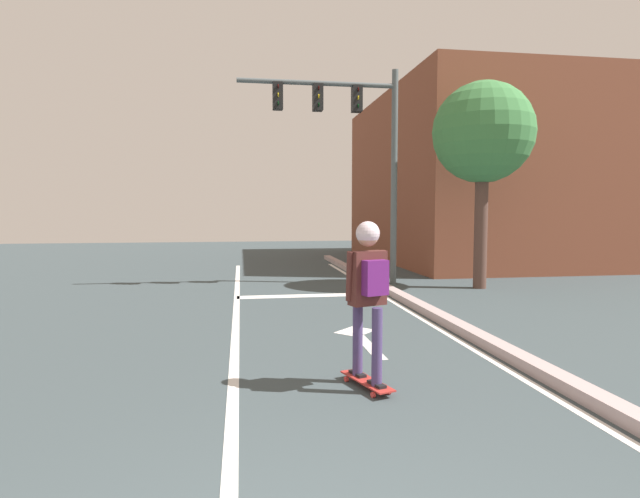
% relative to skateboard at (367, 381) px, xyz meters
% --- Properties ---
extents(lane_line_center, '(0.12, 20.00, 0.01)m').
position_rel_skateboard_xyz_m(lane_line_center, '(-1.41, 2.51, -0.07)').
color(lane_line_center, silver).
rests_on(lane_line_center, ground).
extents(lane_line_curbside, '(0.12, 20.00, 0.01)m').
position_rel_skateboard_xyz_m(lane_line_curbside, '(1.81, 2.51, -0.07)').
color(lane_line_curbside, silver).
rests_on(lane_line_curbside, ground).
extents(stop_bar, '(3.36, 0.40, 0.01)m').
position_rel_skateboard_xyz_m(stop_bar, '(0.28, 5.94, -0.07)').
color(stop_bar, silver).
rests_on(stop_bar, ground).
extents(lane_arrow_stem, '(0.16, 1.40, 0.01)m').
position_rel_skateboard_xyz_m(lane_arrow_stem, '(0.44, 1.65, -0.07)').
color(lane_arrow_stem, silver).
rests_on(lane_arrow_stem, ground).
extents(lane_arrow_head, '(0.71, 0.71, 0.01)m').
position_rel_skateboard_xyz_m(lane_arrow_head, '(0.44, 2.50, -0.07)').
color(lane_arrow_head, silver).
rests_on(lane_arrow_head, ground).
extents(curb_strip, '(0.24, 24.00, 0.14)m').
position_rel_skateboard_xyz_m(curb_strip, '(2.06, 2.51, 0.00)').
color(curb_strip, '#A89493').
rests_on(curb_strip, ground).
extents(skateboard, '(0.44, 0.82, 0.08)m').
position_rel_skateboard_xyz_m(skateboard, '(0.00, 0.00, 0.00)').
color(skateboard, '#AA2C27').
rests_on(skateboard, ground).
extents(skater, '(0.45, 0.62, 1.69)m').
position_rel_skateboard_xyz_m(skater, '(0.00, -0.02, 1.09)').
color(skater, '#463868').
rests_on(skater, skateboard).
extents(traffic_signal_mast, '(4.02, 0.34, 5.42)m').
position_rel_skateboard_xyz_m(traffic_signal_mast, '(1.45, 7.44, 3.83)').
color(traffic_signal_mast, '#535B5D').
rests_on(traffic_signal_mast, ground).
extents(roadside_tree, '(2.41, 2.41, 4.96)m').
position_rel_skateboard_xyz_m(roadside_tree, '(4.45, 6.41, 3.64)').
color(roadside_tree, brown).
rests_on(roadside_tree, ground).
extents(building_block, '(8.50, 10.51, 6.21)m').
position_rel_skateboard_xyz_m(building_block, '(8.21, 13.37, 3.04)').
color(building_block, brown).
rests_on(building_block, ground).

